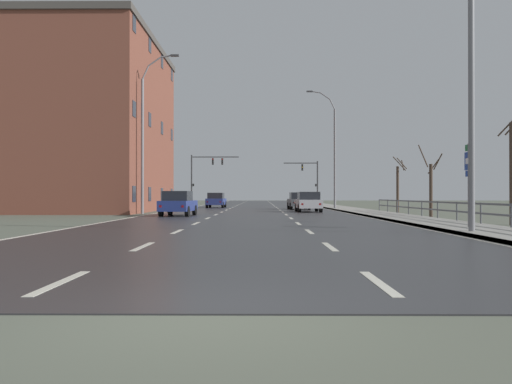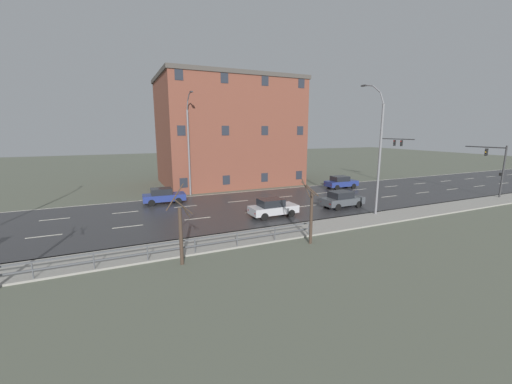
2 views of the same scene
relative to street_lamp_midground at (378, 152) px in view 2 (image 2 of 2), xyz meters
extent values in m
cube|color=#5B6051|center=(-7.42, 4.66, -5.49)|extent=(160.00, 160.00, 0.12)
cube|color=#303033|center=(-7.42, 16.66, -5.42)|extent=(14.00, 120.00, 0.02)
cube|color=beige|center=(-9.76, -25.14, -5.41)|extent=(0.16, 2.20, 0.01)
cube|color=beige|center=(-9.76, -19.74, -5.41)|extent=(0.16, 2.20, 0.01)
cube|color=beige|center=(-9.76, -14.34, -5.41)|extent=(0.16, 2.20, 0.01)
cube|color=beige|center=(-9.76, -8.94, -5.41)|extent=(0.16, 2.20, 0.01)
cube|color=beige|center=(-9.76, -3.54, -5.41)|extent=(0.16, 2.20, 0.01)
cube|color=beige|center=(-9.76, 1.86, -5.41)|extent=(0.16, 2.20, 0.01)
cube|color=beige|center=(-9.76, 7.26, -5.41)|extent=(0.16, 2.20, 0.01)
cube|color=beige|center=(-9.76, 12.66, -5.41)|extent=(0.16, 2.20, 0.01)
cube|color=beige|center=(-9.76, 18.06, -5.41)|extent=(0.16, 2.20, 0.01)
cube|color=beige|center=(-9.76, 23.46, -5.41)|extent=(0.16, 2.20, 0.01)
cube|color=beige|center=(-9.76, 28.86, -5.41)|extent=(0.16, 2.20, 0.01)
cube|color=beige|center=(-9.76, 34.26, -5.41)|extent=(0.16, 2.20, 0.01)
cube|color=beige|center=(-9.76, 39.66, -5.41)|extent=(0.16, 2.20, 0.01)
cube|color=beige|center=(-5.09, -25.14, -5.41)|extent=(0.16, 2.20, 0.01)
cube|color=beige|center=(-5.09, -19.74, -5.41)|extent=(0.16, 2.20, 0.01)
cube|color=beige|center=(-5.09, -14.34, -5.41)|extent=(0.16, 2.20, 0.01)
cube|color=beige|center=(-5.09, -8.94, -5.41)|extent=(0.16, 2.20, 0.01)
cube|color=beige|center=(-5.09, -3.54, -5.41)|extent=(0.16, 2.20, 0.01)
cube|color=beige|center=(-5.09, 1.86, -5.41)|extent=(0.16, 2.20, 0.01)
cube|color=beige|center=(-5.09, 7.26, -5.41)|extent=(0.16, 2.20, 0.01)
cube|color=beige|center=(-5.09, 12.66, -5.41)|extent=(0.16, 2.20, 0.01)
cube|color=beige|center=(-5.09, 18.06, -5.41)|extent=(0.16, 2.20, 0.01)
cube|color=beige|center=(-5.09, 23.46, -5.41)|extent=(0.16, 2.20, 0.01)
cube|color=beige|center=(-5.09, 28.86, -5.41)|extent=(0.16, 2.20, 0.01)
cube|color=beige|center=(-0.57, 16.66, -5.41)|extent=(0.16, 120.00, 0.01)
cube|color=beige|center=(-14.27, 16.66, -5.41)|extent=(0.16, 120.00, 0.01)
cube|color=gray|center=(1.08, 16.66, -5.37)|extent=(3.00, 120.00, 0.12)
cube|color=slate|center=(-0.34, 16.66, -5.37)|extent=(0.16, 120.00, 0.12)
cube|color=#515459|center=(2.43, -23.02, -4.48)|extent=(0.06, 29.28, 0.08)
cube|color=#515459|center=(2.43, -23.02, -4.88)|extent=(0.06, 29.28, 0.08)
cylinder|color=#515459|center=(2.43, -24.35, -4.93)|extent=(0.07, 0.07, 1.00)
cylinder|color=#515459|center=(2.43, -21.68, -4.93)|extent=(0.07, 0.07, 1.00)
cylinder|color=#515459|center=(2.43, -19.02, -4.93)|extent=(0.07, 0.07, 1.00)
cylinder|color=#515459|center=(2.43, -16.36, -4.93)|extent=(0.07, 0.07, 1.00)
cylinder|color=#515459|center=(2.43, -13.70, -4.93)|extent=(0.07, 0.07, 1.00)
cylinder|color=#515459|center=(2.43, -11.04, -4.93)|extent=(0.07, 0.07, 1.00)
cylinder|color=#515459|center=(2.43, -8.37, -4.93)|extent=(0.07, 0.07, 1.00)
cylinder|color=slate|center=(0.18, 0.00, -0.76)|extent=(0.20, 0.20, 9.35)
cylinder|color=slate|center=(-0.05, 0.00, 4.39)|extent=(0.55, 0.11, 1.01)
cylinder|color=slate|center=(-0.70, 0.00, 5.18)|extent=(0.93, 0.11, 0.70)
cylinder|color=slate|center=(-1.66, 0.00, 5.57)|extent=(1.06, 0.11, 0.29)
cube|color=#333335|center=(-2.18, 0.00, 5.61)|extent=(0.56, 0.24, 0.12)
cylinder|color=slate|center=(-15.02, -12.66, -0.72)|extent=(0.20, 0.20, 9.42)
cylinder|color=slate|center=(-14.81, -12.66, 4.45)|extent=(0.53, 0.11, 0.96)
cylinder|color=slate|center=(-14.18, -12.66, 5.20)|extent=(0.89, 0.11, 0.67)
cylinder|color=slate|center=(-13.27, -12.66, 5.58)|extent=(1.02, 0.11, 0.28)
cube|color=#333335|center=(-12.77, -12.66, 5.62)|extent=(0.56, 0.24, 0.12)
cylinder|color=#38383A|center=(0.48, 17.50, -2.60)|extent=(0.18, 0.18, 5.66)
cylinder|color=#38383A|center=(-1.67, 17.50, -0.02)|extent=(4.29, 0.12, 0.12)
cube|color=black|center=(-1.45, 17.50, -0.57)|extent=(0.20, 0.28, 0.80)
sphere|color=#2D2D2D|center=(-1.45, 17.35, -0.31)|extent=(0.14, 0.14, 0.14)
sphere|color=#F2AD19|center=(-1.45, 17.35, -0.57)|extent=(0.14, 0.14, 0.14)
sphere|color=#2D2D2D|center=(-1.45, 17.35, -0.83)|extent=(0.14, 0.14, 0.14)
cube|color=black|center=(0.26, 17.45, -2.83)|extent=(0.18, 0.12, 0.32)
cylinder|color=#38383A|center=(-15.32, 15.87, -2.27)|extent=(0.18, 0.18, 6.32)
cylinder|color=#38383A|center=(-12.39, 15.87, 0.64)|extent=(5.86, 0.12, 0.12)
cube|color=black|center=(-12.69, 15.87, 0.09)|extent=(0.20, 0.28, 0.80)
sphere|color=red|center=(-12.69, 15.72, 0.35)|extent=(0.14, 0.14, 0.14)
sphere|color=#2D2D2D|center=(-12.69, 15.72, 0.09)|extent=(0.14, 0.14, 0.14)
sphere|color=#2D2D2D|center=(-12.69, 15.72, -0.17)|extent=(0.14, 0.14, 0.14)
cube|color=black|center=(-11.52, 15.87, 0.09)|extent=(0.20, 0.28, 0.80)
sphere|color=red|center=(-11.52, 15.72, 0.35)|extent=(0.14, 0.14, 0.14)
sphere|color=#2D2D2D|center=(-11.52, 15.72, 0.09)|extent=(0.14, 0.14, 0.14)
sphere|color=#2D2D2D|center=(-11.52, 15.72, -0.17)|extent=(0.14, 0.14, 0.14)
cube|color=black|center=(-15.10, 15.82, -2.83)|extent=(0.18, 0.12, 0.32)
cube|color=navy|center=(-11.99, -15.99, -4.78)|extent=(1.96, 4.18, 0.64)
cube|color=black|center=(-12.00, -16.24, -4.16)|extent=(1.66, 2.07, 0.60)
cube|color=slate|center=(-11.95, -15.29, -4.18)|extent=(1.41, 0.15, 0.51)
cylinder|color=black|center=(-11.11, -14.76, -5.10)|extent=(0.25, 0.67, 0.66)
cylinder|color=black|center=(-12.73, -14.68, -5.10)|extent=(0.25, 0.67, 0.66)
cylinder|color=black|center=(-11.24, -17.30, -5.10)|extent=(0.25, 0.67, 0.66)
cylinder|color=black|center=(-12.86, -17.22, -5.10)|extent=(0.25, 0.67, 0.66)
cube|color=red|center=(-12.74, -17.99, -4.78)|extent=(0.16, 0.05, 0.14)
cube|color=red|center=(-11.43, -18.05, -4.78)|extent=(0.16, 0.05, 0.14)
cube|color=#474C51|center=(-3.28, -0.76, -4.78)|extent=(1.92, 4.16, 0.64)
cube|color=black|center=(-3.27, -1.01, -4.16)|extent=(1.64, 2.06, 0.60)
cube|color=slate|center=(-3.30, -0.06, -4.18)|extent=(1.41, 0.13, 0.51)
cylinder|color=black|center=(-2.52, 0.55, -5.10)|extent=(0.25, 0.67, 0.66)
cylinder|color=black|center=(-4.13, 0.48, -5.10)|extent=(0.25, 0.67, 0.66)
cylinder|color=black|center=(-2.42, -1.99, -5.10)|extent=(0.25, 0.67, 0.66)
cylinder|color=black|center=(-4.04, -2.06, -5.10)|extent=(0.25, 0.67, 0.66)
cube|color=red|center=(-3.86, -2.81, -4.78)|extent=(0.16, 0.05, 0.14)
cube|color=red|center=(-2.54, -2.76, -4.78)|extent=(0.16, 0.05, 0.14)
cube|color=#B7B7BC|center=(-3.08, -8.28, -4.78)|extent=(1.84, 4.13, 0.64)
cube|color=black|center=(-3.07, -8.53, -4.16)|extent=(1.60, 2.03, 0.60)
cube|color=slate|center=(-3.09, -7.58, -4.18)|extent=(1.41, 0.11, 0.51)
cylinder|color=black|center=(-2.29, -6.99, -5.10)|extent=(0.23, 0.66, 0.66)
cylinder|color=black|center=(-3.91, -7.03, -5.10)|extent=(0.23, 0.66, 0.66)
cylinder|color=black|center=(-2.24, -9.54, -5.10)|extent=(0.23, 0.66, 0.66)
cylinder|color=black|center=(-3.86, -9.57, -5.10)|extent=(0.23, 0.66, 0.66)
cube|color=red|center=(-3.70, -10.32, -4.78)|extent=(0.16, 0.04, 0.14)
cube|color=red|center=(-2.38, -10.30, -4.78)|extent=(0.16, 0.04, 0.14)
cube|color=navy|center=(-11.42, 5.79, -4.78)|extent=(1.89, 4.15, 0.64)
cube|color=black|center=(-11.43, 5.54, -4.16)|extent=(1.62, 2.05, 0.60)
cube|color=slate|center=(-11.40, 6.49, -4.18)|extent=(1.41, 0.12, 0.51)
cylinder|color=black|center=(-10.57, 7.03, -5.10)|extent=(0.24, 0.67, 0.66)
cylinder|color=black|center=(-12.19, 7.09, -5.10)|extent=(0.24, 0.67, 0.66)
cylinder|color=black|center=(-10.65, 4.49, -5.10)|extent=(0.24, 0.67, 0.66)
cylinder|color=black|center=(-12.27, 4.54, -5.10)|extent=(0.24, 0.67, 0.66)
cube|color=red|center=(-12.15, 3.78, -4.78)|extent=(0.16, 0.05, 0.14)
cube|color=red|center=(-10.83, 3.74, -4.78)|extent=(0.16, 0.05, 0.14)
cube|color=brown|center=(-21.83, -5.65, 1.39)|extent=(12.72, 17.69, 13.64)
cube|color=#4C4742|center=(-21.83, -5.65, 8.46)|extent=(12.97, 18.04, 0.50)
cube|color=#282D38|center=(-15.45, -13.29, -4.03)|extent=(0.04, 0.90, 1.10)
cube|color=#282D38|center=(-15.45, -8.20, -4.03)|extent=(0.04, 0.90, 1.10)
cube|color=#282D38|center=(-15.45, -3.10, -4.03)|extent=(0.04, 0.90, 1.10)
cube|color=#282D38|center=(-15.45, 2.00, -4.03)|extent=(0.04, 0.90, 1.10)
cube|color=#282D38|center=(-15.45, -13.29, 1.79)|extent=(0.04, 0.90, 1.10)
cube|color=#282D38|center=(-15.45, -8.20, 1.79)|extent=(0.04, 0.90, 1.10)
cube|color=#282D38|center=(-15.45, -3.10, 1.79)|extent=(0.04, 0.90, 1.10)
cube|color=#282D38|center=(-15.45, 2.00, 1.79)|extent=(0.04, 0.90, 1.10)
cube|color=#282D38|center=(-15.45, -13.29, 7.61)|extent=(0.04, 0.90, 1.10)
cube|color=#282D38|center=(-15.45, -8.20, 7.61)|extent=(0.04, 0.90, 1.10)
cube|color=#282D38|center=(-15.45, -3.10, 7.61)|extent=(0.04, 0.90, 1.10)
cube|color=#282D38|center=(-15.45, 2.00, 7.61)|extent=(0.04, 0.90, 1.10)
cylinder|color=#423328|center=(3.49, -17.35, -3.84)|extent=(0.20, 0.20, 3.20)
cylinder|color=#423328|center=(3.74, -17.09, -2.37)|extent=(0.55, 0.57, 0.90)
cylinder|color=#423328|center=(2.98, -17.48, -1.75)|extent=(0.30, 1.08, 1.43)
cylinder|color=#423328|center=(3.96, -17.23, -2.09)|extent=(0.26, 0.98, 0.97)
cylinder|color=#423328|center=(3.66, -9.08, -3.68)|extent=(0.20, 0.20, 3.51)
cylinder|color=#423328|center=(3.99, -9.29, -1.85)|extent=(0.43, 0.74, 0.77)
cylinder|color=#423328|center=(3.86, -9.52, -1.73)|extent=(0.91, 0.53, 0.84)
cylinder|color=#423328|center=(3.66, -9.55, -1.74)|extent=(1.00, 0.08, 1.08)
camera|label=1|loc=(-6.83, -49.00, -4.13)|focal=36.76mm
camera|label=2|loc=(19.89, -20.34, 1.78)|focal=22.04mm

